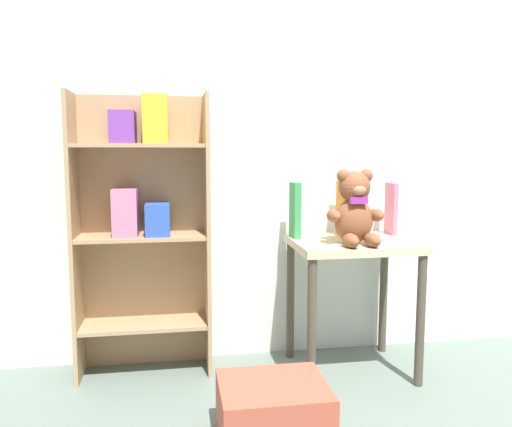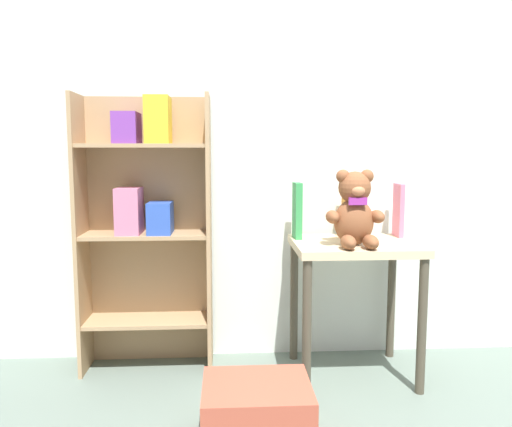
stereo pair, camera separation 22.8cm
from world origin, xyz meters
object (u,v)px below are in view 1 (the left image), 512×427
(display_table, at_px, (352,263))
(teddy_bear, at_px, (355,210))
(book_standing_orange, at_px, (344,209))
(storage_bin, at_px, (273,413))
(book_standing_pink, at_px, (391,209))
(book_standing_green, at_px, (295,210))
(bookshelf_side, at_px, (143,217))

(display_table, relative_size, teddy_bear, 1.90)
(display_table, bearing_deg, book_standing_orange, 90.00)
(book_standing_orange, bearing_deg, storage_bin, -123.81)
(book_standing_orange, xyz_separation_m, book_standing_pink, (0.25, 0.00, -0.00))
(book_standing_green, bearing_deg, book_standing_orange, 2.46)
(bookshelf_side, distance_m, teddy_bear, 0.98)
(bookshelf_side, distance_m, book_standing_green, 0.72)
(book_standing_pink, bearing_deg, teddy_bear, -137.27)
(display_table, distance_m, storage_bin, 0.83)
(display_table, distance_m, book_standing_orange, 0.28)
(display_table, relative_size, storage_bin, 1.64)
(teddy_bear, bearing_deg, display_table, 73.76)
(book_standing_pink, distance_m, storage_bin, 1.19)
(bookshelf_side, relative_size, book_standing_orange, 4.90)
(storage_bin, bearing_deg, book_standing_pink, 42.75)
(book_standing_orange, distance_m, book_standing_pink, 0.25)
(teddy_bear, height_order, book_standing_pink, teddy_bear)
(display_table, xyz_separation_m, book_standing_orange, (0.00, 0.14, 0.24))
(teddy_bear, relative_size, book_standing_green, 1.26)
(storage_bin, bearing_deg, book_standing_orange, 54.34)
(teddy_bear, xyz_separation_m, book_standing_green, (-0.22, 0.21, -0.02))
(book_standing_green, height_order, book_standing_orange, book_standing_orange)
(teddy_bear, height_order, book_standing_green, teddy_bear)
(book_standing_green, bearing_deg, display_table, -27.18)
(storage_bin, bearing_deg, display_table, 48.01)
(teddy_bear, relative_size, book_standing_pink, 1.29)
(book_standing_green, height_order, book_standing_pink, book_standing_green)
(bookshelf_side, bearing_deg, teddy_bear, -15.44)
(book_standing_orange, bearing_deg, display_table, -88.15)
(teddy_bear, bearing_deg, bookshelf_side, 164.56)
(teddy_bear, bearing_deg, book_standing_green, 137.32)
(book_standing_pink, height_order, storage_bin, book_standing_pink)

